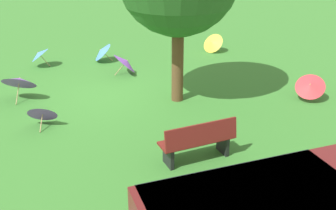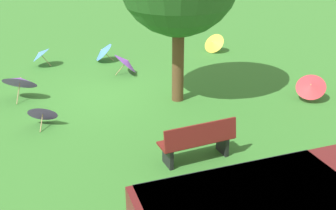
% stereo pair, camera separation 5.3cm
% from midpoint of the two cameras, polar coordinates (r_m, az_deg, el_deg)
% --- Properties ---
extents(ground, '(40.00, 40.00, 0.00)m').
position_cam_midpoint_polar(ground, '(11.53, -5.87, 1.25)').
color(ground, '#387A2D').
extents(park_bench, '(1.65, 0.70, 0.90)m').
position_cam_midpoint_polar(park_bench, '(8.13, 4.52, -5.19)').
color(park_bench, maroon).
rests_on(park_bench, ground).
extents(parasol_purple_0, '(0.84, 0.76, 0.67)m').
position_cam_midpoint_polar(parasol_purple_0, '(10.09, -17.45, -0.97)').
color(parasol_purple_0, tan).
rests_on(parasol_purple_0, ground).
extents(parasol_purple_1, '(0.80, 0.93, 0.79)m').
position_cam_midpoint_polar(parasol_purple_1, '(13.23, -5.89, 6.21)').
color(parasol_purple_1, tan).
rests_on(parasol_purple_1, ground).
extents(parasol_blue_1, '(0.75, 0.84, 0.72)m').
position_cam_midpoint_polar(parasol_blue_1, '(14.72, -9.33, 7.69)').
color(parasol_blue_1, tan).
rests_on(parasol_blue_1, ground).
extents(parasol_red_1, '(1.08, 1.07, 0.77)m').
position_cam_midpoint_polar(parasol_red_1, '(11.71, 20.04, 2.61)').
color(parasol_red_1, tan).
rests_on(parasol_red_1, ground).
extents(parasol_blue_3, '(0.83, 0.88, 0.73)m').
position_cam_midpoint_polar(parasol_blue_3, '(14.66, -17.87, 7.06)').
color(parasol_blue_3, tan).
rests_on(parasol_blue_3, ground).
extents(parasol_yellow_0, '(0.98, 1.04, 0.76)m').
position_cam_midpoint_polar(parasol_yellow_0, '(15.84, 6.65, 8.94)').
color(parasol_yellow_0, tan).
rests_on(parasol_yellow_0, ground).
extents(parasol_purple_6, '(1.19, 1.14, 0.90)m').
position_cam_midpoint_polar(parasol_purple_6, '(11.84, -20.44, 3.32)').
color(parasol_purple_6, tan).
rests_on(parasol_purple_6, ground).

